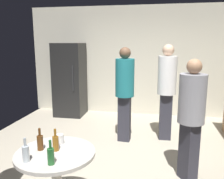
{
  "coord_description": "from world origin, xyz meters",
  "views": [
    {
      "loc": [
        0.57,
        -3.33,
        1.81
      ],
      "look_at": [
        -0.14,
        0.45,
        1.05
      ],
      "focal_mm": 37.91,
      "sensor_mm": 36.0,
      "label": 1
    }
  ],
  "objects_px": {
    "beer_bottle_brown": "(40,142)",
    "person_in_teal_shirt": "(125,87)",
    "beer_bottle_green": "(51,156)",
    "person_in_gray_shirt": "(191,111)",
    "foreground_table": "(56,161)",
    "beer_bottle_amber": "(56,143)",
    "person_in_white_shirt": "(167,85)",
    "refrigerator": "(70,80)",
    "plastic_cup_white": "(60,139)",
    "beer_bottle_clear": "(26,153)"
  },
  "relations": [
    {
      "from": "plastic_cup_white",
      "to": "beer_bottle_amber",
      "type": "bearing_deg",
      "value": -82.33
    },
    {
      "from": "beer_bottle_amber",
      "to": "person_in_teal_shirt",
      "type": "xyz_separation_m",
      "value": [
        0.42,
        2.08,
        0.2
      ]
    },
    {
      "from": "person_in_teal_shirt",
      "to": "beer_bottle_amber",
      "type": "bearing_deg",
      "value": -6.51
    },
    {
      "from": "beer_bottle_green",
      "to": "person_in_gray_shirt",
      "type": "xyz_separation_m",
      "value": [
        1.36,
        1.23,
        0.12
      ]
    },
    {
      "from": "beer_bottle_clear",
      "to": "foreground_table",
      "type": "bearing_deg",
      "value": 52.28
    },
    {
      "from": "foreground_table",
      "to": "beer_bottle_green",
      "type": "xyz_separation_m",
      "value": [
        0.07,
        -0.24,
        0.19
      ]
    },
    {
      "from": "beer_bottle_brown",
      "to": "refrigerator",
      "type": "bearing_deg",
      "value": 105.83
    },
    {
      "from": "plastic_cup_white",
      "to": "person_in_gray_shirt",
      "type": "xyz_separation_m",
      "value": [
        1.45,
        0.81,
        0.15
      ]
    },
    {
      "from": "person_in_white_shirt",
      "to": "person_in_teal_shirt",
      "type": "height_order",
      "value": "person_in_white_shirt"
    },
    {
      "from": "beer_bottle_amber",
      "to": "person_in_teal_shirt",
      "type": "bearing_deg",
      "value": 78.52
    },
    {
      "from": "person_in_white_shirt",
      "to": "person_in_teal_shirt",
      "type": "relative_size",
      "value": 1.03
    },
    {
      "from": "foreground_table",
      "to": "person_in_teal_shirt",
      "type": "distance_m",
      "value": 2.18
    },
    {
      "from": "refrigerator",
      "to": "beer_bottle_green",
      "type": "distance_m",
      "value": 3.91
    },
    {
      "from": "beer_bottle_brown",
      "to": "beer_bottle_green",
      "type": "bearing_deg",
      "value": -47.31
    },
    {
      "from": "beer_bottle_amber",
      "to": "beer_bottle_clear",
      "type": "distance_m",
      "value": 0.32
    },
    {
      "from": "refrigerator",
      "to": "plastic_cup_white",
      "type": "bearing_deg",
      "value": -71.19
    },
    {
      "from": "beer_bottle_green",
      "to": "person_in_gray_shirt",
      "type": "height_order",
      "value": "person_in_gray_shirt"
    },
    {
      "from": "beer_bottle_clear",
      "to": "person_in_teal_shirt",
      "type": "bearing_deg",
      "value": 75.7
    },
    {
      "from": "foreground_table",
      "to": "plastic_cup_white",
      "type": "relative_size",
      "value": 7.27
    },
    {
      "from": "person_in_teal_shirt",
      "to": "person_in_gray_shirt",
      "type": "bearing_deg",
      "value": 47.21
    },
    {
      "from": "plastic_cup_white",
      "to": "person_in_teal_shirt",
      "type": "relative_size",
      "value": 0.06
    },
    {
      "from": "foreground_table",
      "to": "person_in_white_shirt",
      "type": "bearing_deg",
      "value": 63.33
    },
    {
      "from": "refrigerator",
      "to": "beer_bottle_brown",
      "type": "relative_size",
      "value": 7.83
    },
    {
      "from": "person_in_gray_shirt",
      "to": "person_in_teal_shirt",
      "type": "relative_size",
      "value": 0.93
    },
    {
      "from": "beer_bottle_brown",
      "to": "foreground_table",
      "type": "bearing_deg",
      "value": -5.15
    },
    {
      "from": "beer_bottle_green",
      "to": "person_in_white_shirt",
      "type": "bearing_deg",
      "value": 66.73
    },
    {
      "from": "foreground_table",
      "to": "plastic_cup_white",
      "type": "bearing_deg",
      "value": 98.35
    },
    {
      "from": "refrigerator",
      "to": "foreground_table",
      "type": "relative_size",
      "value": 2.25
    },
    {
      "from": "person_in_gray_shirt",
      "to": "person_in_teal_shirt",
      "type": "height_order",
      "value": "person_in_teal_shirt"
    },
    {
      "from": "person_in_gray_shirt",
      "to": "beer_bottle_amber",
      "type": "bearing_deg",
      "value": 1.36
    },
    {
      "from": "refrigerator",
      "to": "beer_bottle_green",
      "type": "xyz_separation_m",
      "value": [
        1.21,
        -3.71,
        -0.08
      ]
    },
    {
      "from": "foreground_table",
      "to": "beer_bottle_green",
      "type": "bearing_deg",
      "value": -74.51
    },
    {
      "from": "beer_bottle_clear",
      "to": "person_in_gray_shirt",
      "type": "bearing_deg",
      "value": 37.39
    },
    {
      "from": "foreground_table",
      "to": "beer_bottle_amber",
      "type": "relative_size",
      "value": 3.48
    },
    {
      "from": "beer_bottle_brown",
      "to": "beer_bottle_clear",
      "type": "bearing_deg",
      "value": -93.18
    },
    {
      "from": "person_in_gray_shirt",
      "to": "plastic_cup_white",
      "type": "bearing_deg",
      "value": -3.44
    },
    {
      "from": "foreground_table",
      "to": "beer_bottle_amber",
      "type": "distance_m",
      "value": 0.19
    },
    {
      "from": "refrigerator",
      "to": "person_in_gray_shirt",
      "type": "bearing_deg",
      "value": -43.95
    },
    {
      "from": "beer_bottle_green",
      "to": "plastic_cup_white",
      "type": "height_order",
      "value": "beer_bottle_green"
    },
    {
      "from": "person_in_white_shirt",
      "to": "refrigerator",
      "type": "bearing_deg",
      "value": -118.3
    },
    {
      "from": "foreground_table",
      "to": "person_in_teal_shirt",
      "type": "xyz_separation_m",
      "value": [
        0.42,
        2.11,
        0.39
      ]
    },
    {
      "from": "beer_bottle_green",
      "to": "beer_bottle_clear",
      "type": "height_order",
      "value": "same"
    },
    {
      "from": "foreground_table",
      "to": "plastic_cup_white",
      "type": "xyz_separation_m",
      "value": [
        -0.03,
        0.18,
        0.16
      ]
    },
    {
      "from": "foreground_table",
      "to": "beer_bottle_clear",
      "type": "distance_m",
      "value": 0.35
    },
    {
      "from": "refrigerator",
      "to": "beer_bottle_clear",
      "type": "xyz_separation_m",
      "value": [
        0.97,
        -3.71,
        -0.08
      ]
    },
    {
      "from": "beer_bottle_brown",
      "to": "beer_bottle_green",
      "type": "relative_size",
      "value": 1.0
    },
    {
      "from": "beer_bottle_amber",
      "to": "person_in_gray_shirt",
      "type": "bearing_deg",
      "value": 33.98
    },
    {
      "from": "refrigerator",
      "to": "beer_bottle_clear",
      "type": "distance_m",
      "value": 3.84
    },
    {
      "from": "beer_bottle_amber",
      "to": "person_in_white_shirt",
      "type": "bearing_deg",
      "value": 62.92
    },
    {
      "from": "beer_bottle_brown",
      "to": "person_in_teal_shirt",
      "type": "distance_m",
      "value": 2.18
    }
  ]
}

